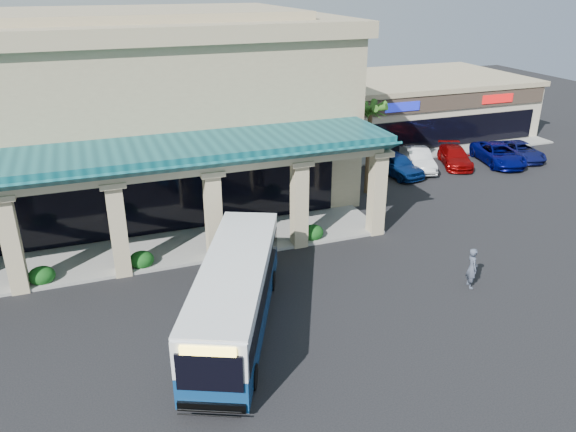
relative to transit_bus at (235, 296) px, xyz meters
name	(u,v)px	position (x,y,z in m)	size (l,w,h in m)	color
ground	(310,299)	(3.62, 1.00, -1.49)	(110.00, 110.00, 0.00)	black
main_building	(88,110)	(-4.38, 17.00, 4.18)	(30.80, 14.80, 11.35)	tan
arcade	(103,208)	(-4.38, 7.80, 1.36)	(30.00, 6.20, 5.70)	#0D474F
strip_mall	(394,105)	(21.62, 25.00, 0.96)	(22.50, 12.50, 4.90)	beige
palm_0	(369,144)	(12.12, 12.00, 1.81)	(2.40, 2.40, 6.60)	#235015
palm_1	(361,137)	(13.12, 15.00, 1.41)	(2.40, 2.40, 5.80)	#235015
broadleaf_tree	(307,129)	(11.12, 20.00, 0.91)	(2.60, 2.60, 4.81)	#0F4511
transit_bus	(235,296)	(0.00, 0.00, 0.00)	(2.49, 10.70, 2.99)	navy
pedestrian	(472,268)	(10.92, -0.51, -0.53)	(0.70, 0.46, 1.93)	#42495A
car_silver	(396,164)	(15.79, 14.46, -0.69)	(1.91, 4.74, 1.62)	navy
car_white	(418,159)	(17.89, 14.98, -0.73)	(1.63, 4.66, 1.54)	white
car_red	(455,157)	(21.00, 14.80, -0.81)	(1.91, 4.69, 1.36)	#800505
car_gray	(498,154)	(24.34, 14.05, -0.74)	(2.49, 5.40, 1.50)	#03075F
car_extra	(521,151)	(26.79, 14.42, -0.85)	(2.15, 4.65, 1.29)	#0F1458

